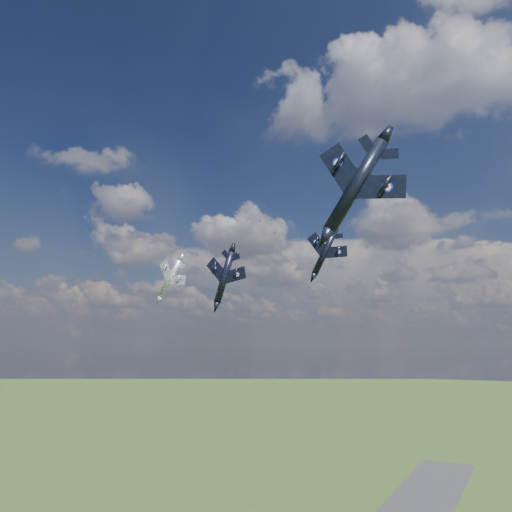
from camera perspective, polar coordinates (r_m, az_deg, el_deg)
The scene contains 4 objects.
jet_lead_navy at distance 88.86m, azimuth -3.62°, elevation -2.40°, with size 9.28×12.94×2.68m, color black, non-canonical shape.
jet_right_navy at distance 57.70m, azimuth 11.33°, elevation 7.90°, with size 11.45×15.96×3.30m, color black, non-canonical shape.
jet_high_navy at distance 98.64m, azimuth 7.88°, elevation 0.46°, with size 9.32×12.99×2.69m, color black, non-canonical shape.
jet_left_silver at distance 112.80m, azimuth -9.78°, elevation -2.53°, with size 9.33×13.00×2.69m, color #B2B7BE, non-canonical shape.
Camera 1 is at (47.85, -70.49, 66.78)m, focal length 35.00 mm.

